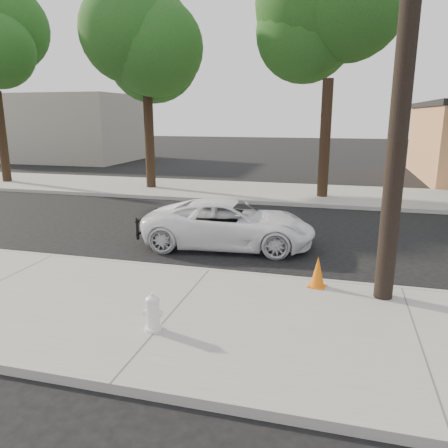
{
  "coord_description": "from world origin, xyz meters",
  "views": [
    {
      "loc": [
        2.67,
        -10.86,
        3.48
      ],
      "look_at": [
        0.12,
        -1.28,
        1.0
      ],
      "focal_mm": 35.0,
      "sensor_mm": 36.0,
      "label": 1
    }
  ],
  "objects": [
    {
      "name": "police_cruiser",
      "position": [
        -0.12,
        0.21,
        0.63
      ],
      "size": [
        4.74,
        2.51,
        1.27
      ],
      "primitive_type": "imported",
      "rotation": [
        0.0,
        0.0,
        1.66
      ],
      "color": "white",
      "rests_on": "ground"
    },
    {
      "name": "traffic_cone",
      "position": [
        2.37,
        -2.5,
        0.45
      ],
      "size": [
        0.39,
        0.39,
        0.62
      ],
      "rotation": [
        0.0,
        0.0,
        -0.23
      ],
      "color": "orange",
      "rests_on": "near_sidewalk"
    },
    {
      "name": "far_sidewalk",
      "position": [
        0.0,
        8.5,
        0.07
      ],
      "size": [
        90.0,
        5.0,
        0.15
      ],
      "primitive_type": "cube",
      "color": "gray",
      "rests_on": "ground"
    },
    {
      "name": "utility_pole",
      "position": [
        3.6,
        -2.7,
        4.7
      ],
      "size": [
        1.4,
        0.34,
        9.0
      ],
      "color": "black",
      "rests_on": "near_sidewalk"
    },
    {
      "name": "curb_near",
      "position": [
        0.0,
        -2.1,
        0.07
      ],
      "size": [
        90.0,
        0.12,
        0.16
      ],
      "primitive_type": "cube",
      "color": "#9E9B93",
      "rests_on": "ground"
    },
    {
      "name": "near_sidewalk",
      "position": [
        0.0,
        -4.3,
        0.07
      ],
      "size": [
        90.0,
        4.4,
        0.15
      ],
      "primitive_type": "cube",
      "color": "gray",
      "rests_on": "ground"
    },
    {
      "name": "tree_c",
      "position": [
        2.22,
        7.64,
        6.91
      ],
      "size": [
        4.96,
        4.8,
        9.55
      ],
      "color": "black",
      "rests_on": "far_sidewalk"
    },
    {
      "name": "ground",
      "position": [
        0.0,
        0.0,
        0.0
      ],
      "size": [
        120.0,
        120.0,
        0.0
      ],
      "primitive_type": "plane",
      "color": "black",
      "rests_on": "ground"
    },
    {
      "name": "tree_b",
      "position": [
        -5.81,
        8.06,
        6.15
      ],
      "size": [
        4.34,
        4.2,
        8.45
      ],
      "color": "black",
      "rests_on": "far_sidewalk"
    },
    {
      "name": "building_far",
      "position": [
        -20.0,
        20.0,
        2.5
      ],
      "size": [
        14.0,
        8.0,
        5.0
      ],
      "primitive_type": "cube",
      "color": "gray",
      "rests_on": "ground"
    },
    {
      "name": "fire_hydrant",
      "position": [
        -0.05,
        -5.02,
        0.43
      ],
      "size": [
        0.31,
        0.28,
        0.59
      ],
      "rotation": [
        0.0,
        0.0,
        0.11
      ],
      "color": "silver",
      "rests_on": "near_sidewalk"
    }
  ]
}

